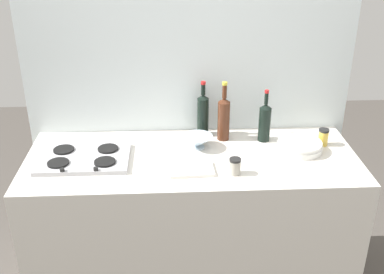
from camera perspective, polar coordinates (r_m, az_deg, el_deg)
counter_block at (r=2.79m, az=0.00°, el=-10.58°), size 1.80×0.70×0.90m
backsplash_panel at (r=2.77m, az=-0.40°, el=6.96°), size 1.90×0.06×2.42m
stovetop_hob at (r=2.57m, az=-12.97°, el=-2.51°), size 0.48×0.33×0.04m
plate_stack at (r=2.67m, az=12.98°, el=-1.06°), size 0.25×0.25×0.06m
wine_bottle_leftmost at (r=2.71m, az=8.81°, el=1.86°), size 0.07×0.07×0.31m
wine_bottle_mid_left at (r=2.69m, az=3.87°, el=2.38°), size 0.07×0.07×0.35m
wine_bottle_mid_right at (r=2.74m, az=1.34°, el=2.83°), size 0.07×0.07×0.33m
mixing_bowl at (r=2.62m, az=0.72°, el=-0.53°), size 0.17×0.17×0.07m
condiment_jar_front at (r=2.38m, az=5.24°, el=-3.56°), size 0.06×0.06×0.09m
condiment_jar_rear at (r=2.75m, az=15.64°, el=-0.01°), size 0.06×0.06×0.10m
cutting_board at (r=2.41m, az=-0.06°, el=-3.94°), size 0.23×0.16×0.02m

